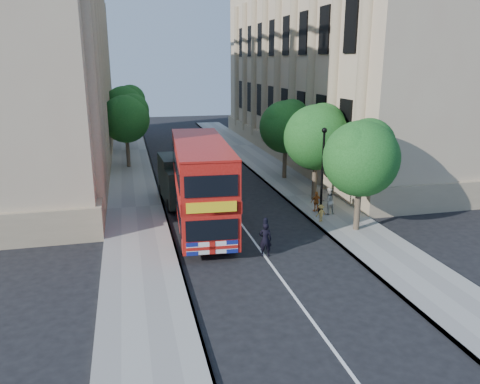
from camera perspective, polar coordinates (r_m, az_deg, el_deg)
ground at (r=21.65m, az=3.76°, el=-8.77°), size 120.00×120.00×0.00m
pavement_right at (r=32.33m, az=8.21°, el=-0.42°), size 3.50×80.00×0.12m
pavement_left at (r=30.11m, az=-12.58°, el=-1.86°), size 3.50×80.00×0.12m
building_right at (r=47.14m, az=11.57°, el=15.47°), size 12.00×38.00×18.00m
building_left at (r=43.46m, az=-24.86°, el=14.38°), size 12.00×38.00×18.00m
tree_right_near at (r=25.26m, az=14.62°, el=4.46°), size 4.00×4.00×6.08m
tree_right_mid at (r=30.56m, az=9.36°, el=7.02°), size 4.20×4.20×6.37m
tree_right_far at (r=36.12m, az=5.63°, el=8.25°), size 4.00×4.00×6.15m
tree_left_far at (r=41.05m, az=-13.72°, el=8.96°), size 4.00×4.00×6.30m
tree_left_back at (r=48.98m, az=-13.82°, el=10.30°), size 4.20×4.20×6.65m
lamp_post at (r=27.87m, az=10.00°, el=2.09°), size 0.32×0.32×5.16m
double_decker_bus at (r=25.57m, az=-4.75°, el=1.27°), size 3.39×10.36×4.71m
box_van at (r=30.35m, az=-7.37°, el=1.28°), size 2.42×5.33×2.98m
police_constable at (r=22.17m, az=3.10°, el=-5.81°), size 0.67×0.51×1.66m
woman_pedestrian at (r=28.28m, az=10.75°, el=-1.07°), size 0.80×0.63×1.61m
child_a at (r=28.67m, az=9.29°, el=-1.15°), size 0.75×0.37×1.25m
child_b at (r=26.98m, az=9.82°, el=-2.55°), size 0.71×0.53×0.98m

